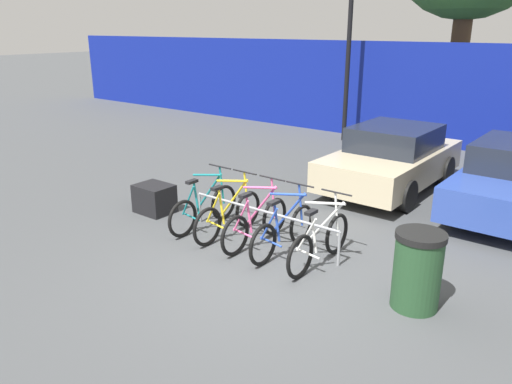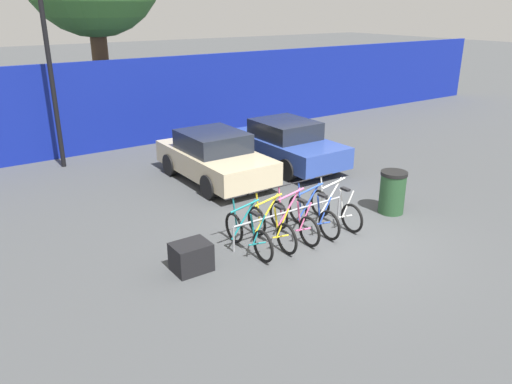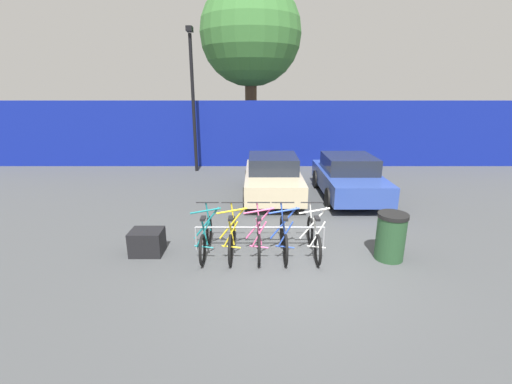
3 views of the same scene
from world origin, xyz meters
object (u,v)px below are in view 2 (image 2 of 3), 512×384
Objects in this scene: bicycle_yellow at (271,228)px; cargo_crate at (191,257)px; car_beige at (214,157)px; lamp_post at (48,57)px; bicycle_blue at (313,215)px; car_blue at (286,144)px; trash_bin at (392,192)px; bicycle_white at (335,209)px; bicycle_teal at (248,234)px; bicycle_pink at (293,221)px; bike_rack at (290,214)px.

cargo_crate is (-1.88, -0.03, -0.10)m from bicycle_yellow.
car_beige is 0.67× the size of lamp_post.
bicycle_yellow and bicycle_blue have the same top height.
bicycle_blue is at bearing 2.00° from bicycle_yellow.
car_blue is 6.93m from cargo_crate.
car_blue is 4.43m from trash_bin.
car_beige is at bearing 117.33° from trash_bin.
car_blue is (2.48, 4.16, 0.31)m from bicycle_blue.
bicycle_teal is at bearing -178.39° from bicycle_white.
lamp_post reaches higher than bicycle_yellow.
bicycle_pink is 5.16m from car_blue.
bicycle_yellow and bicycle_white have the same top height.
bicycle_yellow is at bearing 179.63° from bicycle_pink.
lamp_post is at bearing 91.74° from cargo_crate.
bike_rack is 0.74× the size of car_beige.
bike_rack is at bearing 164.26° from bicycle_blue.
bicycle_yellow is 0.59m from bicycle_pink.
bicycle_yellow is 1.00× the size of bicycle_pink.
cargo_crate is (-2.47, -0.03, -0.10)m from bicycle_pink.
bicycle_white is at bearing -0.03° from bicycle_blue.
bicycle_blue is at bearing 173.31° from trash_bin.
bicycle_pink and bicycle_blue have the same top height.
car_blue reaches higher than bicycle_pink.
bicycle_teal is 4.52m from car_beige.
trash_bin is 1.47× the size of cargo_crate.
bicycle_white is 4.26m from car_beige.
car_beige reaches higher than bicycle_teal.
car_beige reaches higher than bike_rack.
bicycle_white is at bearing -80.30° from car_beige.
bicycle_yellow is at bearing -75.10° from lamp_post.
bicycle_white reaches higher than cargo_crate.
bike_rack is 0.56m from bicycle_blue.
bicycle_teal is 3.98m from trash_bin.
trash_bin is at bearing -2.45° from bicycle_yellow.
trash_bin is (3.39, -0.26, 0.14)m from bicycle_yellow.
bicycle_white is at bearing -7.10° from bike_rack.
bicycle_pink is at bearing 174.62° from trash_bin.
lamp_post reaches higher than bicycle_teal.
bicycle_yellow reaches higher than bike_rack.
trash_bin is (-0.23, -4.42, -0.17)m from car_blue.
cargo_crate is at bearing -179.55° from bicycle_blue.
car_blue reaches higher than bike_rack.
bicycle_teal is 2.44× the size of cargo_crate.
bicycle_blue is 0.43× the size of car_beige.
bicycle_pink is at bearing 2.00° from bicycle_yellow.
trash_bin is at bearing -8.45° from bike_rack.
bicycle_pink is 8.91m from lamp_post.
bicycle_yellow is 3.41m from trash_bin.
bicycle_yellow is 1.66× the size of trash_bin.
car_blue is at bearing -0.77° from car_beige.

